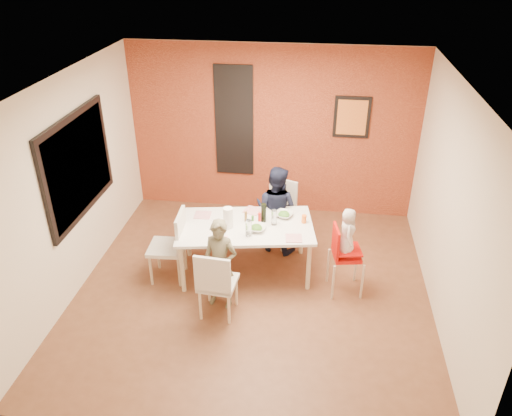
# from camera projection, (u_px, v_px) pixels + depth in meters

# --- Properties ---
(ground) EXTENTS (4.50, 4.50, 0.00)m
(ground) POSITION_uv_depth(u_px,v_px,m) (253.00, 289.00, 6.51)
(ground) COLOR brown
(ground) RESTS_ON ground
(ceiling) EXTENTS (4.50, 4.50, 0.02)m
(ceiling) POSITION_uv_depth(u_px,v_px,m) (252.00, 84.00, 5.21)
(ceiling) COLOR silver
(ceiling) RESTS_ON wall_back
(wall_back) EXTENTS (4.50, 0.02, 2.70)m
(wall_back) POSITION_uv_depth(u_px,v_px,m) (272.00, 132.00, 7.81)
(wall_back) COLOR beige
(wall_back) RESTS_ON ground
(wall_front) EXTENTS (4.50, 0.02, 2.70)m
(wall_front) POSITION_uv_depth(u_px,v_px,m) (213.00, 331.00, 3.91)
(wall_front) COLOR beige
(wall_front) RESTS_ON ground
(wall_left) EXTENTS (0.02, 4.50, 2.70)m
(wall_left) POSITION_uv_depth(u_px,v_px,m) (71.00, 187.00, 6.12)
(wall_left) COLOR beige
(wall_left) RESTS_ON ground
(wall_right) EXTENTS (0.02, 4.50, 2.70)m
(wall_right) POSITION_uv_depth(u_px,v_px,m) (451.00, 210.00, 5.60)
(wall_right) COLOR beige
(wall_right) RESTS_ON ground
(brick_accent_wall) EXTENTS (4.50, 0.02, 2.70)m
(brick_accent_wall) POSITION_uv_depth(u_px,v_px,m) (272.00, 132.00, 7.79)
(brick_accent_wall) COLOR maroon
(brick_accent_wall) RESTS_ON ground
(picture_window_frame) EXTENTS (0.05, 1.70, 1.30)m
(picture_window_frame) POSITION_uv_depth(u_px,v_px,m) (78.00, 165.00, 6.19)
(picture_window_frame) COLOR black
(picture_window_frame) RESTS_ON wall_left
(picture_window_pane) EXTENTS (0.02, 1.55, 1.15)m
(picture_window_pane) POSITION_uv_depth(u_px,v_px,m) (79.00, 165.00, 6.19)
(picture_window_pane) COLOR black
(picture_window_pane) RESTS_ON wall_left
(glassblock_strip) EXTENTS (0.55, 0.03, 1.70)m
(glassblock_strip) POSITION_uv_depth(u_px,v_px,m) (234.00, 121.00, 7.78)
(glassblock_strip) COLOR silver
(glassblock_strip) RESTS_ON wall_back
(glassblock_surround) EXTENTS (0.60, 0.03, 1.76)m
(glassblock_surround) POSITION_uv_depth(u_px,v_px,m) (234.00, 122.00, 7.77)
(glassblock_surround) COLOR black
(glassblock_surround) RESTS_ON wall_back
(art_print_frame) EXTENTS (0.54, 0.03, 0.64)m
(art_print_frame) POSITION_uv_depth(u_px,v_px,m) (352.00, 117.00, 7.49)
(art_print_frame) COLOR black
(art_print_frame) RESTS_ON wall_back
(art_print_canvas) EXTENTS (0.44, 0.01, 0.54)m
(art_print_canvas) POSITION_uv_depth(u_px,v_px,m) (352.00, 118.00, 7.48)
(art_print_canvas) COLOR orange
(art_print_canvas) RESTS_ON wall_back
(dining_table) EXTENTS (1.90, 1.26, 0.74)m
(dining_table) POSITION_uv_depth(u_px,v_px,m) (245.00, 229.00, 6.55)
(dining_table) COLOR white
(dining_table) RESTS_ON ground
(chair_near) EXTENTS (0.46, 0.46, 0.93)m
(chair_near) POSITION_uv_depth(u_px,v_px,m) (216.00, 282.00, 5.81)
(chair_near) COLOR beige
(chair_near) RESTS_ON ground
(chair_far) EXTENTS (0.57, 0.57, 0.96)m
(chair_far) POSITION_uv_depth(u_px,v_px,m) (279.00, 208.00, 7.32)
(chair_far) COLOR silver
(chair_far) RESTS_ON ground
(chair_left) EXTENTS (0.48, 0.48, 0.99)m
(chair_left) POSITION_uv_depth(u_px,v_px,m) (173.00, 242.00, 6.48)
(chair_left) COLOR beige
(chair_left) RESTS_ON ground
(high_chair) EXTENTS (0.46, 0.46, 0.94)m
(high_chair) POSITION_uv_depth(u_px,v_px,m) (343.00, 253.00, 6.24)
(high_chair) COLOR red
(high_chair) RESTS_ON ground
(child_near) EXTENTS (0.47, 0.35, 1.19)m
(child_near) POSITION_uv_depth(u_px,v_px,m) (220.00, 264.00, 5.98)
(child_near) COLOR brown
(child_near) RESTS_ON ground
(child_far) EXTENTS (0.76, 0.68, 1.30)m
(child_far) POSITION_uv_depth(u_px,v_px,m) (276.00, 209.00, 7.06)
(child_far) COLOR black
(child_far) RESTS_ON ground
(toddler) EXTENTS (0.22, 0.32, 0.63)m
(toddler) POSITION_uv_depth(u_px,v_px,m) (347.00, 232.00, 6.09)
(toddler) COLOR beige
(toddler) RESTS_ON high_chair
(plate_near_left) EXTENTS (0.27, 0.27, 0.01)m
(plate_near_left) POSITION_uv_depth(u_px,v_px,m) (218.00, 242.00, 6.15)
(plate_near_left) COLOR white
(plate_near_left) RESTS_ON dining_table
(plate_far_mid) EXTENTS (0.27, 0.27, 0.01)m
(plate_far_mid) POSITION_uv_depth(u_px,v_px,m) (253.00, 211.00, 6.84)
(plate_far_mid) COLOR white
(plate_far_mid) RESTS_ON dining_table
(plate_near_right) EXTENTS (0.22, 0.22, 0.01)m
(plate_near_right) POSITION_uv_depth(u_px,v_px,m) (294.00, 238.00, 6.22)
(plate_near_right) COLOR white
(plate_near_right) RESTS_ON dining_table
(plate_far_left) EXTENTS (0.23, 0.23, 0.01)m
(plate_far_left) POSITION_uv_depth(u_px,v_px,m) (203.00, 215.00, 6.73)
(plate_far_left) COLOR white
(plate_far_left) RESTS_ON dining_table
(salad_bowl_a) EXTENTS (0.26, 0.26, 0.06)m
(salad_bowl_a) POSITION_uv_depth(u_px,v_px,m) (256.00, 228.00, 6.39)
(salad_bowl_a) COLOR white
(salad_bowl_a) RESTS_ON dining_table
(salad_bowl_b) EXTENTS (0.30, 0.30, 0.06)m
(salad_bowl_b) POSITION_uv_depth(u_px,v_px,m) (284.00, 215.00, 6.69)
(salad_bowl_b) COLOR silver
(salad_bowl_b) RESTS_ON dining_table
(wine_bottle) EXTENTS (0.07, 0.07, 0.26)m
(wine_bottle) POSITION_uv_depth(u_px,v_px,m) (264.00, 213.00, 6.53)
(wine_bottle) COLOR black
(wine_bottle) RESTS_ON dining_table
(wine_glass_a) EXTENTS (0.08, 0.08, 0.22)m
(wine_glass_a) POSITION_uv_depth(u_px,v_px,m) (249.00, 228.00, 6.23)
(wine_glass_a) COLOR white
(wine_glass_a) RESTS_ON dining_table
(wine_glass_b) EXTENTS (0.07, 0.07, 0.21)m
(wine_glass_b) POSITION_uv_depth(u_px,v_px,m) (274.00, 217.00, 6.48)
(wine_glass_b) COLOR silver
(wine_glass_b) RESTS_ON dining_table
(paper_towel_roll) EXTENTS (0.12, 0.12, 0.28)m
(paper_towel_roll) POSITION_uv_depth(u_px,v_px,m) (228.00, 218.00, 6.40)
(paper_towel_roll) COLOR white
(paper_towel_roll) RESTS_ON dining_table
(condiment_red) EXTENTS (0.04, 0.04, 0.15)m
(condiment_red) POSITION_uv_depth(u_px,v_px,m) (260.00, 218.00, 6.52)
(condiment_red) COLOR red
(condiment_red) RESTS_ON dining_table
(condiment_green) EXTENTS (0.03, 0.03, 0.13)m
(condiment_green) POSITION_uv_depth(u_px,v_px,m) (253.00, 220.00, 6.50)
(condiment_green) COLOR #327125
(condiment_green) RESTS_ON dining_table
(condiment_brown) EXTENTS (0.04, 0.04, 0.14)m
(condiment_brown) POSITION_uv_depth(u_px,v_px,m) (246.00, 217.00, 6.56)
(condiment_brown) COLOR brown
(condiment_brown) RESTS_ON dining_table
(sippy_cup) EXTENTS (0.06, 0.06, 0.11)m
(sippy_cup) POSITION_uv_depth(u_px,v_px,m) (304.00, 219.00, 6.54)
(sippy_cup) COLOR orange
(sippy_cup) RESTS_ON dining_table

